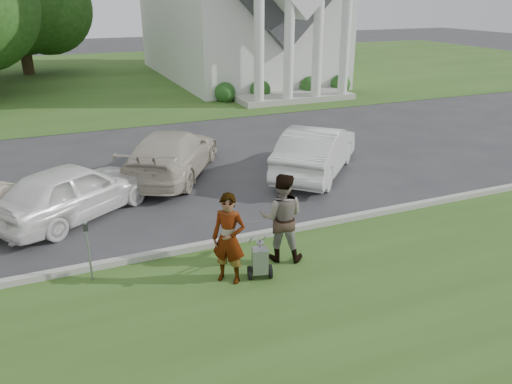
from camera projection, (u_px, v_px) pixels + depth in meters
ground at (228, 257)px, 10.67m from camera, size 120.00×120.00×0.00m
grass_strip at (291, 340)px, 8.10m from camera, size 80.00×7.00×0.01m
church_lawn at (93, 77)px, 33.80m from camera, size 80.00×30.00×0.01m
curb at (220, 243)px, 11.12m from camera, size 80.00×0.18×0.15m
tree_back at (17, 2)px, 33.17m from camera, size 9.61×7.60×8.89m
striping_cart at (260, 261)px, 9.74m from camera, size 0.61×1.00×0.87m
person_left at (229, 239)px, 9.45m from camera, size 0.78×0.76×1.81m
person_right at (282, 218)px, 10.24m from camera, size 1.15×1.06×1.90m
parking_meter_near at (88, 244)px, 9.50m from camera, size 0.09×0.08×1.26m
car_b at (73, 191)px, 12.33m from camera, size 4.34×3.71×1.41m
car_c at (172, 153)px, 15.21m from camera, size 4.20×5.19×1.41m
car_d at (316, 150)px, 15.36m from camera, size 4.31×4.40×1.50m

